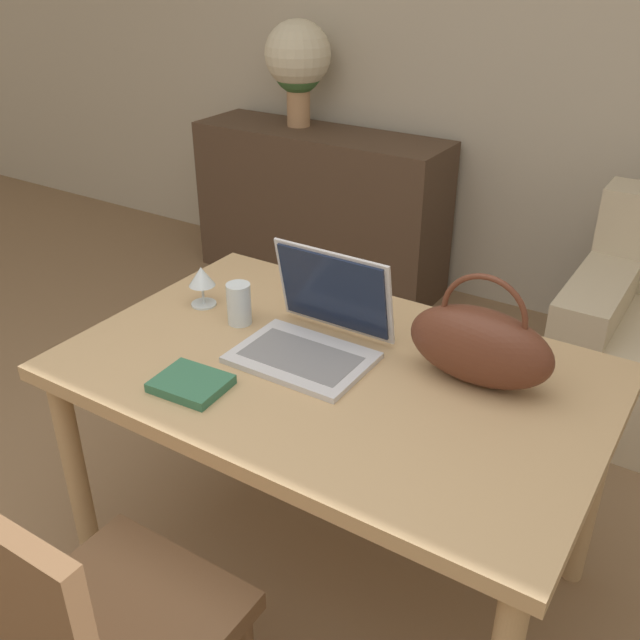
% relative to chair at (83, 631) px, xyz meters
% --- Properties ---
extents(wall_back, '(10.00, 0.06, 2.70)m').
position_rel_chair_xyz_m(wall_back, '(-0.01, 2.79, 0.86)').
color(wall_back, '#BCB29E').
rests_on(wall_back, ground_plane).
extents(dining_table, '(1.35, 0.87, 0.73)m').
position_rel_chair_xyz_m(dining_table, '(0.10, 0.77, 0.15)').
color(dining_table, tan).
rests_on(dining_table, ground_plane).
extents(chair, '(0.44, 0.44, 0.89)m').
position_rel_chair_xyz_m(chair, '(0.00, 0.00, 0.00)').
color(chair, brown).
rests_on(chair, ground_plane).
extents(sideboard, '(1.36, 0.40, 0.81)m').
position_rel_chair_xyz_m(sideboard, '(-1.06, 2.51, -0.09)').
color(sideboard, '#4C3828').
rests_on(sideboard, ground_plane).
extents(laptop, '(0.34, 0.31, 0.25)m').
position_rel_chair_xyz_m(laptop, '(0.02, 0.82, 0.30)').
color(laptop, silver).
rests_on(laptop, dining_table).
extents(drinking_glass, '(0.07, 0.07, 0.12)m').
position_rel_chair_xyz_m(drinking_glass, '(-0.24, 0.82, 0.30)').
color(drinking_glass, silver).
rests_on(drinking_glass, dining_table).
extents(wine_glass, '(0.08, 0.08, 0.12)m').
position_rel_chair_xyz_m(wine_glass, '(-0.40, 0.85, 0.32)').
color(wine_glass, silver).
rests_on(wine_glass, dining_table).
extents(handbag, '(0.36, 0.15, 0.29)m').
position_rel_chair_xyz_m(handbag, '(0.43, 0.90, 0.34)').
color(handbag, '#592D1E').
rests_on(handbag, dining_table).
extents(flower_vase, '(0.33, 0.33, 0.52)m').
position_rel_chair_xyz_m(flower_vase, '(-1.21, 2.55, 0.64)').
color(flower_vase, tan).
rests_on(flower_vase, sideboard).
extents(book, '(0.18, 0.15, 0.02)m').
position_rel_chair_xyz_m(book, '(-0.14, 0.50, 0.25)').
color(book, '#336B4C').
rests_on(book, dining_table).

